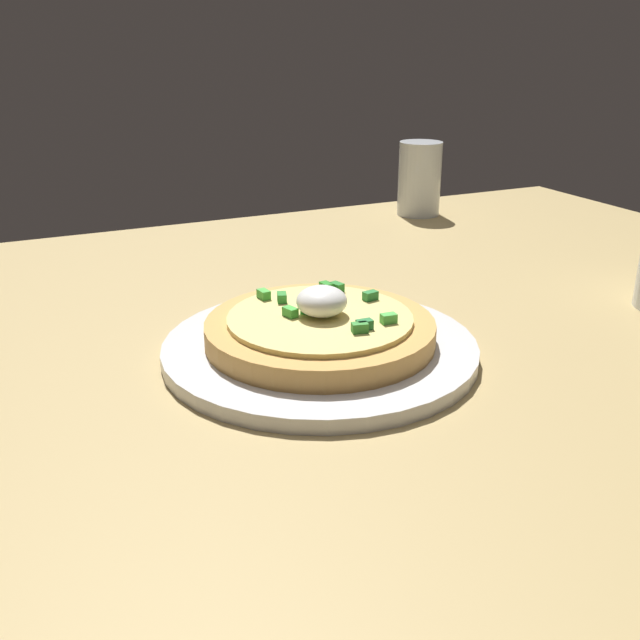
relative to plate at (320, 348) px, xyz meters
The scene contains 4 objects.
dining_table 7.75cm from the plate, 64.58° to the left, with size 128.73×87.47×3.20cm, color tan.
plate is the anchor object (origin of this frame).
pizza 1.91cm from the plate, 38.35° to the left, with size 19.62×19.62×4.93cm.
cup_far 54.56cm from the plate, 49.01° to the left, with size 6.44×6.44×10.95cm.
Camera 1 is at (-26.95, -57.89, 28.99)cm, focal length 40.28 mm.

